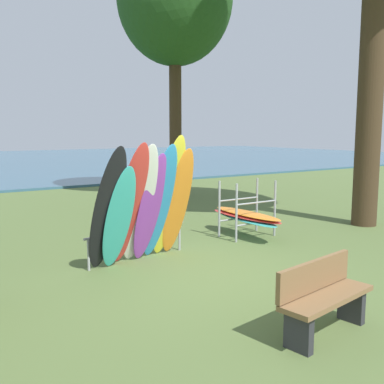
% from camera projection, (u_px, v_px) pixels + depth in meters
% --- Properties ---
extents(ground_plane, '(80.00, 80.00, 0.00)m').
position_uv_depth(ground_plane, '(193.00, 272.00, 7.44)').
color(ground_plane, '#566B38').
extents(leaning_board_pile, '(2.16, 1.20, 2.28)m').
position_uv_depth(leaning_board_pile, '(145.00, 206.00, 7.77)').
color(leaning_board_pile, black).
rests_on(leaning_board_pile, ground).
extents(board_storage_rack, '(1.15, 2.13, 1.25)m').
position_uv_depth(board_storage_rack, '(246.00, 216.00, 9.92)').
color(board_storage_rack, '#9EA0A5').
rests_on(board_storage_rack, ground).
extents(park_bench, '(1.45, 0.62, 0.85)m').
position_uv_depth(park_bench, '(323.00, 296.00, 5.13)').
color(park_bench, '#2D2D33').
rests_on(park_bench, ground).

